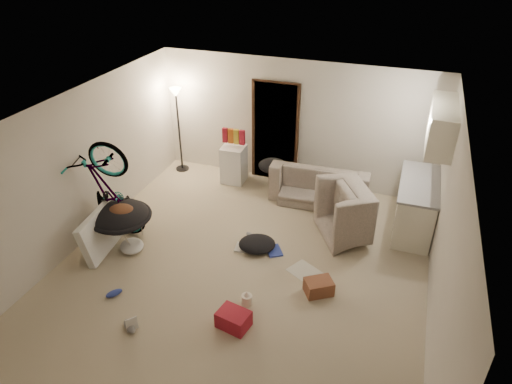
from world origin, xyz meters
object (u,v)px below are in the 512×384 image
(floor_lamp, at_px, (177,112))
(mini_fridge, at_px, (234,164))
(sofa, at_px, (320,186))
(drink_case_b, at_px, (234,319))
(juicer, at_px, (247,299))
(bicycle, at_px, (113,212))
(kitchen_counter, at_px, (415,207))
(tv_box, at_px, (101,232))
(armchair, at_px, (363,216))
(saucer_chair, at_px, (121,221))
(drink_case_a, at_px, (319,287))

(floor_lamp, distance_m, mini_fridge, 1.56)
(sofa, height_order, drink_case_b, sofa)
(juicer, bearing_deg, bicycle, 163.94)
(bicycle, distance_m, juicer, 2.79)
(kitchen_counter, xyz_separation_m, mini_fridge, (-3.57, 0.55, -0.05))
(bicycle, relative_size, juicer, 8.64)
(kitchen_counter, height_order, bicycle, bicycle)
(floor_lamp, relative_size, mini_fridge, 2.35)
(bicycle, distance_m, tv_box, 0.40)
(sofa, bearing_deg, bicycle, 36.26)
(drink_case_b, bearing_deg, floor_lamp, 136.78)
(armchair, relative_size, saucer_chair, 1.07)
(armchair, bearing_deg, kitchen_counter, -91.37)
(mini_fridge, bearing_deg, floor_lamp, 173.66)
(armchair, xyz_separation_m, tv_box, (-3.91, -1.85, -0.01))
(kitchen_counter, height_order, armchair, kitchen_counter)
(juicer, bearing_deg, armchair, 60.78)
(kitchen_counter, xyz_separation_m, juicer, (-2.08, -2.71, -0.35))
(floor_lamp, xyz_separation_m, drink_case_b, (2.73, -3.80, -1.19))
(kitchen_counter, height_order, saucer_chair, kitchen_counter)
(drink_case_b, distance_m, juicer, 0.44)
(floor_lamp, bearing_deg, bicycle, -87.79)
(tv_box, height_order, drink_case_b, tv_box)
(mini_fridge, bearing_deg, drink_case_b, -70.09)
(sofa, xyz_separation_m, mini_fridge, (-1.81, 0.10, 0.12))
(floor_lamp, distance_m, armchair, 4.27)
(kitchen_counter, distance_m, sofa, 1.82)
(sofa, distance_m, armchair, 1.31)
(armchair, xyz_separation_m, bicycle, (-3.91, -1.49, 0.15))
(floor_lamp, xyz_separation_m, juicer, (2.75, -3.36, -1.22))
(armchair, relative_size, drink_case_b, 2.61)
(floor_lamp, distance_m, drink_case_a, 4.76)
(tv_box, relative_size, drink_case_a, 2.67)
(tv_box, bearing_deg, drink_case_b, -24.81)
(saucer_chair, bearing_deg, juicer, -15.34)
(drink_case_a, bearing_deg, armchair, 44.51)
(bicycle, xyz_separation_m, tv_box, (0.00, -0.36, -0.16))
(tv_box, xyz_separation_m, drink_case_a, (3.55, 0.15, -0.23))
(mini_fridge, relative_size, drink_case_b, 1.87)
(saucer_chair, bearing_deg, kitchen_counter, 24.28)
(juicer, bearing_deg, kitchen_counter, 52.46)
(kitchen_counter, height_order, juicer, kitchen_counter)
(floor_lamp, height_order, drink_case_b, floor_lamp)
(saucer_chair, height_order, drink_case_b, saucer_chair)
(floor_lamp, distance_m, kitchen_counter, 4.95)
(floor_lamp, distance_m, sofa, 3.25)
(sofa, xyz_separation_m, tv_box, (-2.97, -2.76, 0.07))
(saucer_chair, relative_size, drink_case_b, 2.45)
(saucer_chair, height_order, drink_case_a, saucer_chair)
(drink_case_b, bearing_deg, juicer, 98.38)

